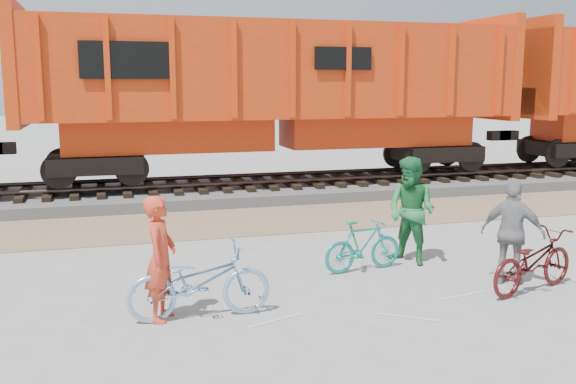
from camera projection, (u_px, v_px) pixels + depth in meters
name	position (u px, v px, depth m)	size (l,w,h in m)	color
ground	(325.00, 296.00, 9.75)	(120.00, 120.00, 0.00)	#9E9E99
gravel_strip	(247.00, 221.00, 14.96)	(120.00, 3.00, 0.02)	#867253
ballast_bed	(220.00, 191.00, 18.25)	(120.00, 4.00, 0.30)	slate
track	(220.00, 180.00, 18.19)	(120.00, 2.60, 0.24)	black
hopper_car_center	(277.00, 90.00, 18.23)	(14.00, 3.13, 4.65)	black
bicycle_blue	(199.00, 282.00, 8.74)	(0.69, 1.97, 1.03)	#7FB1D6
bicycle_teal	(363.00, 246.00, 10.97)	(0.42, 1.48, 0.89)	#17867E
bicycle_maroon	(533.00, 261.00, 9.87)	(0.64, 1.84, 0.97)	#471111
person_solo	(161.00, 258.00, 8.64)	(0.63, 0.41, 1.72)	red
person_man	(411.00, 211.00, 11.35)	(0.93, 0.73, 1.92)	#22723A
person_woman	(513.00, 233.00, 10.16)	(0.99, 0.41, 1.69)	gray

